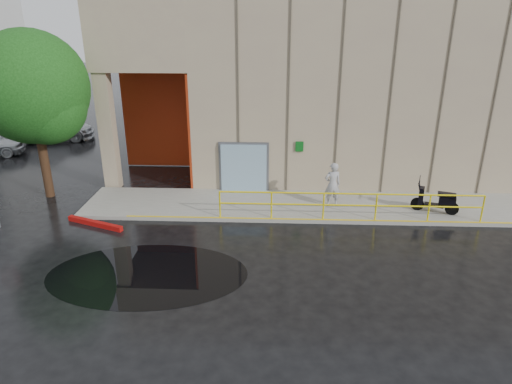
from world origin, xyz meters
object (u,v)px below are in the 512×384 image
person (332,184)px  car_c (49,128)px  red_curb (95,223)px  tree_near (35,92)px  scooter (437,194)px

person → car_c: 18.57m
car_c → red_curb: bearing=-163.6°
red_curb → car_c: 13.60m
tree_near → car_c: bearing=115.8°
person → car_c: bearing=-45.0°
red_curb → car_c: car_c is taller
person → scooter: size_ratio=0.99×
person → scooter: 3.87m
scooter → red_curb: (-12.58, -1.40, -0.82)m
red_curb → tree_near: 5.80m
person → scooter: (3.84, -0.51, -0.11)m
scooter → tree_near: (-15.41, 1.32, 3.45)m
tree_near → red_curb: bearing=-44.0°
scooter → car_c: size_ratio=0.35×
scooter → tree_near: 15.85m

